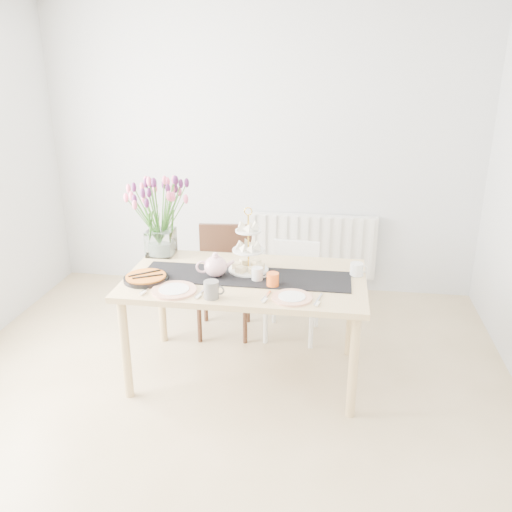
# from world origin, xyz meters

# --- Properties ---
(room_shell) EXTENTS (4.50, 4.50, 4.50)m
(room_shell) POSITION_xyz_m (0.00, 0.00, 1.30)
(room_shell) COLOR tan
(room_shell) RESTS_ON ground
(radiator) EXTENTS (1.20, 0.08, 0.60)m
(radiator) POSITION_xyz_m (0.50, 2.19, 0.45)
(radiator) COLOR white
(radiator) RESTS_ON room_shell
(dining_table) EXTENTS (1.60, 0.90, 0.75)m
(dining_table) POSITION_xyz_m (0.12, 0.63, 0.67)
(dining_table) COLOR tan
(dining_table) RESTS_ON ground
(chair_brown) EXTENTS (0.47, 0.47, 0.87)m
(chair_brown) POSITION_xyz_m (-0.16, 1.31, 0.50)
(chair_brown) COLOR #351E13
(chair_brown) RESTS_ON ground
(chair_white) EXTENTS (0.42, 0.42, 0.75)m
(chair_white) POSITION_xyz_m (0.40, 1.32, 0.43)
(chair_white) COLOR white
(chair_white) RESTS_ON ground
(table_runner) EXTENTS (1.40, 0.35, 0.01)m
(table_runner) POSITION_xyz_m (0.12, 0.63, 0.75)
(table_runner) COLOR black
(table_runner) RESTS_ON dining_table
(tulip_vase) EXTENTS (0.70, 0.70, 0.60)m
(tulip_vase) POSITION_xyz_m (-0.57, 0.97, 1.14)
(tulip_vase) COLOR silver
(tulip_vase) RESTS_ON dining_table
(cake_stand) EXTENTS (0.27, 0.27, 0.40)m
(cake_stand) POSITION_xyz_m (0.13, 0.74, 0.87)
(cake_stand) COLOR gold
(cake_stand) RESTS_ON dining_table
(teapot) EXTENTS (0.29, 0.26, 0.16)m
(teapot) POSITION_xyz_m (-0.07, 0.60, 0.83)
(teapot) COLOR silver
(teapot) RESTS_ON dining_table
(cream_jug) EXTENTS (0.09, 0.09, 0.09)m
(cream_jug) POSITION_xyz_m (0.86, 0.77, 0.79)
(cream_jug) COLOR white
(cream_jug) RESTS_ON dining_table
(tart_tin) EXTENTS (0.29, 0.29, 0.04)m
(tart_tin) POSITION_xyz_m (-0.52, 0.48, 0.77)
(tart_tin) COLOR black
(tart_tin) RESTS_ON dining_table
(mug_grey) EXTENTS (0.09, 0.09, 0.11)m
(mug_grey) POSITION_xyz_m (-0.03, 0.27, 0.81)
(mug_grey) COLOR slate
(mug_grey) RESTS_ON dining_table
(mug_white) EXTENTS (0.09, 0.09, 0.09)m
(mug_white) POSITION_xyz_m (0.21, 0.58, 0.80)
(mug_white) COLOR silver
(mug_white) RESTS_ON dining_table
(mug_orange) EXTENTS (0.10, 0.10, 0.09)m
(mug_orange) POSITION_xyz_m (0.32, 0.50, 0.80)
(mug_orange) COLOR orange
(mug_orange) RESTS_ON dining_table
(plate_left) EXTENTS (0.34, 0.34, 0.01)m
(plate_left) POSITION_xyz_m (-0.28, 0.34, 0.76)
(plate_left) COLOR silver
(plate_left) RESTS_ON dining_table
(plate_right) EXTENTS (0.30, 0.30, 0.01)m
(plate_right) POSITION_xyz_m (0.46, 0.34, 0.76)
(plate_right) COLOR silver
(plate_right) RESTS_ON dining_table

